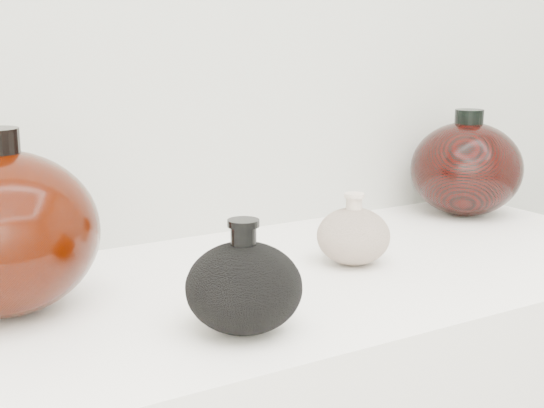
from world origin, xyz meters
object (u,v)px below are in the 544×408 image
black_gourd_vase (244,287)px  right_round_pot (466,168)px  left_round_pot (1,232)px  cream_gourd_vase (353,235)px

black_gourd_vase → right_round_pot: (0.61, 0.28, 0.03)m
left_round_pot → right_round_pot: bearing=5.8°
cream_gourd_vase → left_round_pot: 0.47m
black_gourd_vase → left_round_pot: bearing=136.9°
black_gourd_vase → cream_gourd_vase: (0.25, 0.14, -0.01)m
black_gourd_vase → left_round_pot: (-0.21, 0.20, 0.05)m
black_gourd_vase → cream_gourd_vase: 0.29m
cream_gourd_vase → right_round_pot: bearing=21.3°
black_gourd_vase → right_round_pot: 0.67m
right_round_pot → left_round_pot: bearing=-174.2°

